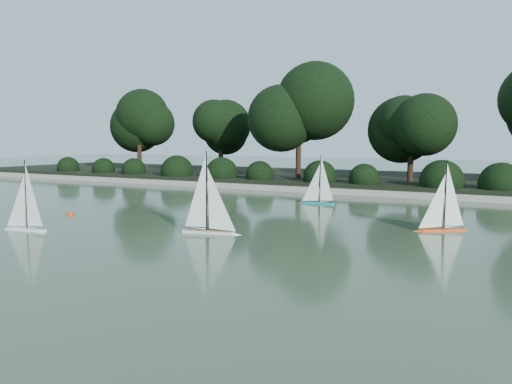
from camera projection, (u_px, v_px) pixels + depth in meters
ground at (197, 251)px, 7.83m from camera, size 80.00×80.00×0.00m
pond_coping at (362, 192)px, 15.70m from camera, size 40.00×0.35×0.18m
far_bank at (391, 181)px, 19.20m from camera, size 40.00×8.00×0.30m
tree_line at (419, 113)px, 16.99m from camera, size 26.31×3.93×4.39m
shrub_hedge at (370, 179)px, 16.45m from camera, size 29.10×1.10×1.10m
sailboat_white_a at (22, 219)px, 9.59m from camera, size 1.06×0.31×1.45m
sailboat_white_b at (213, 220)px, 9.25m from camera, size 1.19×0.44×1.63m
sailboat_orange at (438, 219)px, 9.50m from camera, size 0.96×0.68×1.44m
sailboat_teal at (315, 195)px, 13.61m from camera, size 1.05×0.25×1.43m
race_buoy at (70, 215)px, 11.57m from camera, size 0.16×0.16×0.16m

